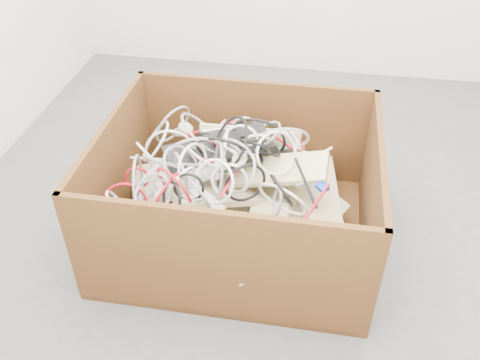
% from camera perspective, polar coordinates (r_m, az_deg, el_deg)
% --- Properties ---
extents(ground, '(3.00, 3.00, 0.00)m').
position_cam_1_polar(ground, '(2.54, 3.34, -2.79)').
color(ground, '#49494B').
rests_on(ground, ground).
extents(cardboard_box, '(1.12, 0.94, 0.54)m').
position_cam_1_polar(cardboard_box, '(2.29, -0.45, -3.37)').
color(cardboard_box, '#402D10').
rests_on(cardboard_box, ground).
extents(keyboard_pile, '(1.06, 0.81, 0.37)m').
position_cam_1_polar(keyboard_pile, '(2.22, 0.79, -0.53)').
color(keyboard_pile, '#C6B58B').
rests_on(keyboard_pile, cardboard_box).
extents(mice_scatter, '(0.64, 0.55, 0.20)m').
position_cam_1_polar(mice_scatter, '(2.19, -1.47, 1.70)').
color(mice_scatter, '#BFB59A').
rests_on(mice_scatter, keyboard_pile).
extents(power_strip_left, '(0.30, 0.17, 0.12)m').
position_cam_1_polar(power_strip_left, '(2.13, -5.13, 0.38)').
color(power_strip_left, silver).
rests_on(power_strip_left, keyboard_pile).
extents(power_strip_right, '(0.27, 0.20, 0.09)m').
position_cam_1_polar(power_strip_right, '(2.09, -4.80, -1.49)').
color(power_strip_right, silver).
rests_on(power_strip_right, keyboard_pile).
extents(vga_plug, '(0.06, 0.06, 0.03)m').
position_cam_1_polar(vga_plug, '(2.10, 9.00, -0.76)').
color(vga_plug, '#0D29CF').
rests_on(vga_plug, keyboard_pile).
extents(cable_tangle, '(0.93, 0.78, 0.42)m').
position_cam_1_polar(cable_tangle, '(2.12, -3.95, 1.59)').
color(cable_tangle, gray).
rests_on(cable_tangle, keyboard_pile).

